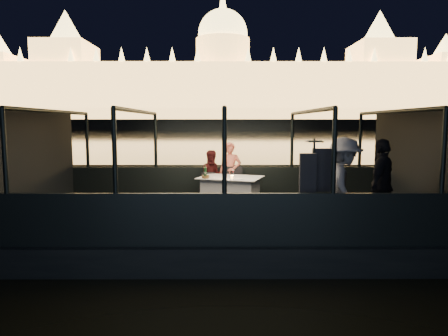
{
  "coord_description": "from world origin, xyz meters",
  "views": [
    {
      "loc": [
        -0.03,
        -8.52,
        2.55
      ],
      "look_at": [
        0.0,
        0.4,
        1.55
      ],
      "focal_mm": 32.0,
      "sensor_mm": 36.0,
      "label": 1
    }
  ],
  "objects_px": {
    "coat_stand": "(313,190)",
    "wine_bottle": "(205,172)",
    "chair_port_right": "(234,187)",
    "person_woman_coral": "(230,174)",
    "person_man_maroon": "(213,174)",
    "passenger_dark": "(381,187)",
    "dining_table_central": "(231,193)",
    "chair_port_left": "(208,187)",
    "passenger_stripe": "(343,190)"
  },
  "relations": [
    {
      "from": "passenger_stripe",
      "to": "person_woman_coral",
      "type": "bearing_deg",
      "value": 40.3
    },
    {
      "from": "person_man_maroon",
      "to": "passenger_dark",
      "type": "distance_m",
      "value": 4.29
    },
    {
      "from": "chair_port_left",
      "to": "passenger_stripe",
      "type": "bearing_deg",
      "value": -70.31
    },
    {
      "from": "chair_port_left",
      "to": "person_man_maroon",
      "type": "distance_m",
      "value": 0.42
    },
    {
      "from": "coat_stand",
      "to": "chair_port_left",
      "type": "bearing_deg",
      "value": 121.94
    },
    {
      "from": "chair_port_right",
      "to": "person_man_maroon",
      "type": "height_order",
      "value": "person_man_maroon"
    },
    {
      "from": "dining_table_central",
      "to": "person_man_maroon",
      "type": "xyz_separation_m",
      "value": [
        -0.45,
        0.72,
        0.36
      ]
    },
    {
      "from": "coat_stand",
      "to": "wine_bottle",
      "type": "height_order",
      "value": "coat_stand"
    },
    {
      "from": "wine_bottle",
      "to": "dining_table_central",
      "type": "bearing_deg",
      "value": 24.8
    },
    {
      "from": "chair_port_right",
      "to": "coat_stand",
      "type": "distance_m",
      "value": 3.41
    },
    {
      "from": "person_woman_coral",
      "to": "passenger_stripe",
      "type": "relative_size",
      "value": 0.87
    },
    {
      "from": "chair_port_right",
      "to": "passenger_dark",
      "type": "xyz_separation_m",
      "value": [
        2.73,
        -2.5,
        0.4
      ]
    },
    {
      "from": "passenger_stripe",
      "to": "passenger_dark",
      "type": "distance_m",
      "value": 0.87
    },
    {
      "from": "coat_stand",
      "to": "person_man_maroon",
      "type": "distance_m",
      "value": 3.87
    },
    {
      "from": "dining_table_central",
      "to": "passenger_dark",
      "type": "xyz_separation_m",
      "value": [
        2.82,
        -2.05,
        0.47
      ]
    },
    {
      "from": "person_woman_coral",
      "to": "passenger_stripe",
      "type": "bearing_deg",
      "value": -50.96
    },
    {
      "from": "chair_port_right",
      "to": "passenger_stripe",
      "type": "distance_m",
      "value": 3.41
    },
    {
      "from": "dining_table_central",
      "to": "chair_port_left",
      "type": "xyz_separation_m",
      "value": [
        -0.57,
        0.45,
        0.06
      ]
    },
    {
      "from": "dining_table_central",
      "to": "coat_stand",
      "type": "xyz_separation_m",
      "value": [
        1.38,
        -2.68,
        0.51
      ]
    },
    {
      "from": "chair_port_right",
      "to": "person_man_maroon",
      "type": "xyz_separation_m",
      "value": [
        -0.55,
        0.27,
        0.3
      ]
    },
    {
      "from": "coat_stand",
      "to": "passenger_dark",
      "type": "distance_m",
      "value": 1.57
    },
    {
      "from": "chair_port_left",
      "to": "coat_stand",
      "type": "height_order",
      "value": "coat_stand"
    },
    {
      "from": "dining_table_central",
      "to": "wine_bottle",
      "type": "bearing_deg",
      "value": -155.2
    },
    {
      "from": "chair_port_right",
      "to": "person_woman_coral",
      "type": "xyz_separation_m",
      "value": [
        -0.09,
        0.27,
        0.3
      ]
    },
    {
      "from": "person_man_maroon",
      "to": "passenger_dark",
      "type": "relative_size",
      "value": 0.77
    },
    {
      "from": "chair_port_right",
      "to": "coat_stand",
      "type": "xyz_separation_m",
      "value": [
        1.29,
        -3.13,
        0.45
      ]
    },
    {
      "from": "coat_stand",
      "to": "passenger_dark",
      "type": "xyz_separation_m",
      "value": [
        1.44,
        0.63,
        -0.05
      ]
    },
    {
      "from": "coat_stand",
      "to": "passenger_dark",
      "type": "relative_size",
      "value": 1.01
    },
    {
      "from": "chair_port_left",
      "to": "passenger_dark",
      "type": "height_order",
      "value": "passenger_dark"
    },
    {
      "from": "passenger_stripe",
      "to": "passenger_dark",
      "type": "relative_size",
      "value": 1.02
    },
    {
      "from": "dining_table_central",
      "to": "coat_stand",
      "type": "relative_size",
      "value": 0.81
    },
    {
      "from": "person_woman_coral",
      "to": "passenger_stripe",
      "type": "height_order",
      "value": "passenger_stripe"
    },
    {
      "from": "coat_stand",
      "to": "person_woman_coral",
      "type": "bearing_deg",
      "value": 112.11
    },
    {
      "from": "chair_port_left",
      "to": "wine_bottle",
      "type": "height_order",
      "value": "wine_bottle"
    },
    {
      "from": "chair_port_left",
      "to": "passenger_dark",
      "type": "bearing_deg",
      "value": -59.36
    },
    {
      "from": "coat_stand",
      "to": "person_woman_coral",
      "type": "distance_m",
      "value": 3.67
    },
    {
      "from": "person_woman_coral",
      "to": "wine_bottle",
      "type": "distance_m",
      "value": 1.18
    },
    {
      "from": "passenger_dark",
      "to": "chair_port_right",
      "type": "bearing_deg",
      "value": -95.5
    },
    {
      "from": "coat_stand",
      "to": "wine_bottle",
      "type": "distance_m",
      "value": 3.12
    },
    {
      "from": "coat_stand",
      "to": "dining_table_central",
      "type": "bearing_deg",
      "value": 117.28
    },
    {
      "from": "passenger_dark",
      "to": "wine_bottle",
      "type": "distance_m",
      "value": 3.85
    },
    {
      "from": "chair_port_right",
      "to": "person_woman_coral",
      "type": "bearing_deg",
      "value": 106.65
    },
    {
      "from": "dining_table_central",
      "to": "passenger_stripe",
      "type": "distance_m",
      "value": 3.12
    },
    {
      "from": "chair_port_right",
      "to": "passenger_stripe",
      "type": "relative_size",
      "value": 0.52
    },
    {
      "from": "coat_stand",
      "to": "person_woman_coral",
      "type": "relative_size",
      "value": 1.14
    },
    {
      "from": "passenger_stripe",
      "to": "person_man_maroon",
      "type": "bearing_deg",
      "value": 45.84
    },
    {
      "from": "dining_table_central",
      "to": "person_woman_coral",
      "type": "xyz_separation_m",
      "value": [
        0.0,
        0.72,
        0.36
      ]
    },
    {
      "from": "coat_stand",
      "to": "person_man_maroon",
      "type": "height_order",
      "value": "coat_stand"
    },
    {
      "from": "chair_port_right",
      "to": "wine_bottle",
      "type": "xyz_separation_m",
      "value": [
        -0.69,
        -0.73,
        0.47
      ]
    },
    {
      "from": "passenger_dark",
      "to": "wine_bottle",
      "type": "height_order",
      "value": "passenger_dark"
    }
  ]
}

